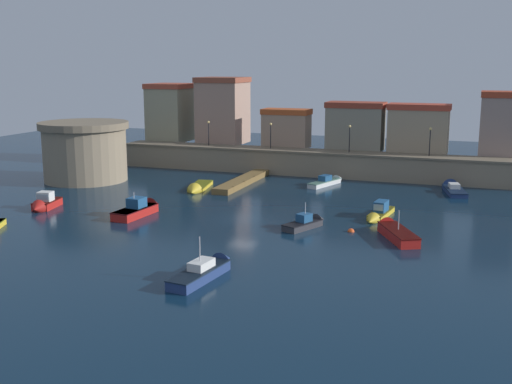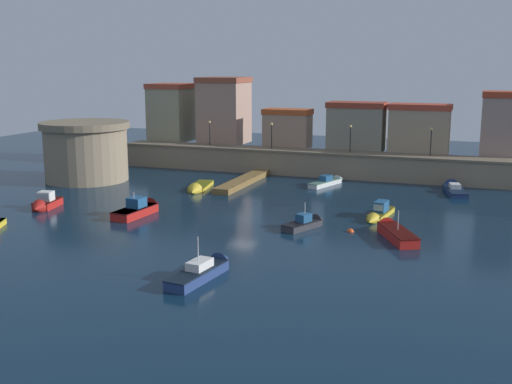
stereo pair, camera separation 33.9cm
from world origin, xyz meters
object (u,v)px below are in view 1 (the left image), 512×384
Objects in this scene: moored_boat_7 at (207,269)px; moored_boat_2 at (452,188)px; moored_boat_3 at (197,188)px; moored_boat_4 at (394,231)px; fortress_tower at (85,151)px; moored_boat_0 at (308,222)px; moored_boat_8 at (141,209)px; moored_boat_9 at (379,213)px; moored_boat_6 at (329,181)px; quay_lamp_2 at (350,134)px; quay_lamp_1 at (271,131)px; moored_boat_5 at (44,204)px; quay_lamp_0 at (209,129)px; mooring_buoy_0 at (351,232)px; quay_lamp_3 at (430,137)px.

moored_boat_2 is at bearing -14.93° from moored_boat_7.
moored_boat_3 is 26.00m from moored_boat_4.
fortress_tower reaches higher than moored_boat_0.
moored_boat_4 is (38.37, -12.60, -3.15)m from fortress_tower.
moored_boat_9 is at bearing -70.47° from moored_boat_8.
fortress_tower is 15.55m from moored_boat_3.
moored_boat_4 is at bearing -29.71° from moored_boat_7.
moored_boat_6 is at bearing -29.01° from moored_boat_8.
quay_lamp_2 reaches higher than moored_boat_3.
moored_boat_5 is at bearing -117.07° from quay_lamp_1.
quay_lamp_2 is 29.93m from moored_boat_8.
fortress_tower is 1.49× the size of moored_boat_7.
quay_lamp_1 is 0.48× the size of moored_boat_6.
quay_lamp_2 is at bearing 127.41° from moored_boat_5.
moored_boat_7 is at bearing -168.26° from moored_boat_0.
quay_lamp_0 is 5.65× the size of mooring_buoy_0.
quay_lamp_1 is 28.19m from moored_boat_0.
fortress_tower is 16.71m from quay_lamp_0.
quay_lamp_0 is 26.70m from moored_boat_8.
moored_boat_9 is at bearing -10.73° from fortress_tower.
moored_boat_9 is (17.12, -19.84, -4.89)m from quay_lamp_1.
moored_boat_0 is 3.85m from mooring_buoy_0.
quay_lamp_0 is at bearing -120.65° from moored_boat_9.
moored_boat_3 is 11.98m from moored_boat_8.
moored_boat_8 reaches higher than moored_boat_2.
mooring_buoy_0 is (24.41, -25.38, -5.32)m from quay_lamp_0.
moored_boat_5 is 29.73m from mooring_buoy_0.
moored_boat_3 is at bearing 35.76° from moored_boat_4.
quay_lamp_2 reaches higher than moored_boat_6.
quay_lamp_0 is 0.47× the size of moored_boat_4.
moored_boat_0 is 16.00m from moored_boat_8.
moored_boat_9 is (21.03, -5.97, 0.19)m from moored_boat_3.
mooring_buoy_0 is at bearing -58.23° from quay_lamp_1.
moored_boat_4 is 6.14m from moored_boat_9.
moored_boat_0 is 19.81m from moored_boat_6.
moored_boat_7 is at bearing -115.32° from mooring_buoy_0.
quay_lamp_2 is at bearing 0.00° from quay_lamp_1.
quay_lamp_3 is at bearing 109.39° from moored_boat_3.
moored_boat_0 is 0.76× the size of moored_boat_6.
moored_boat_4 is 22.60m from moored_boat_6.
quay_lamp_0 is at bearing 91.34° from moored_boat_6.
fortress_tower is at bearing 52.93° from moored_boat_7.
quay_lamp_1 reaches higher than moored_boat_4.
quay_lamp_2 is 14.31m from moored_boat_2.
moored_boat_4 is 23.39m from moored_boat_8.
moored_boat_8 is at bearing 115.49° from moored_boat_2.
quay_lamp_3 is 0.49× the size of moored_boat_4.
moored_boat_7 is (-10.36, -14.11, 0.01)m from moored_boat_4.
moored_boat_8 is at bearing -79.89° from quay_lamp_0.
quay_lamp_3 is 0.75× the size of moored_boat_5.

